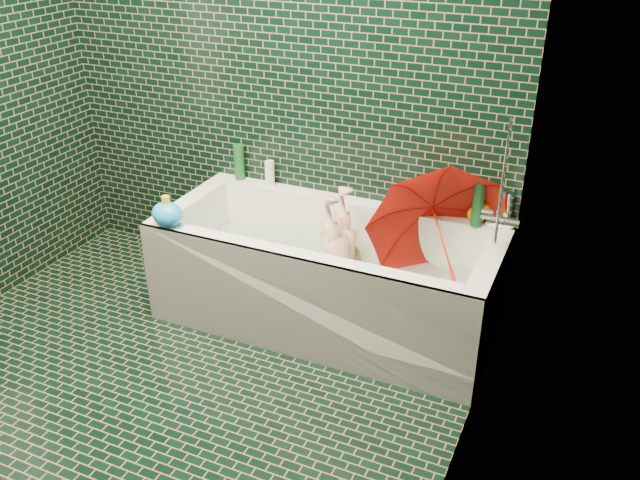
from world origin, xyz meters
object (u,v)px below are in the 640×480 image
at_px(bathtub, 326,285).
at_px(child, 342,266).
at_px(rubber_duck, 478,213).
at_px(bath_toy, 167,214).
at_px(umbrella, 443,242).

xyz_separation_m(bathtub, child, (0.06, 0.06, 0.10)).
bearing_deg(rubber_duck, bathtub, -131.37).
height_order(child, rubber_duck, rubber_duck).
xyz_separation_m(bathtub, bath_toy, (-0.71, -0.31, 0.41)).
distance_m(bathtub, child, 0.13).
distance_m(umbrella, rubber_duck, 0.29).
distance_m(child, rubber_duck, 0.73).
bearing_deg(child, rubber_duck, 127.57).
height_order(rubber_duck, bath_toy, bath_toy).
relative_size(child, rubber_duck, 5.91).
height_order(bathtub, child, bathtub).
bearing_deg(child, umbrella, 105.22).
distance_m(child, bath_toy, 0.91).
bearing_deg(umbrella, bath_toy, 175.18).
relative_size(bathtub, umbrella, 2.53).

